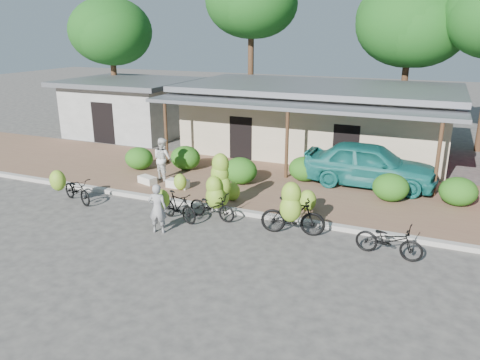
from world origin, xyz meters
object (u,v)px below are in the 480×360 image
Objects in this scene: tree_back_left at (109,29)px; teal_van at (370,164)px; bike_right at (292,213)px; vendor at (158,209)px; sack_near at (178,184)px; tree_center_right at (407,21)px; bike_far_right at (389,240)px; sack_far at (147,180)px; bike_far_left at (74,188)px; bike_left at (176,205)px; bike_center at (216,193)px; bystander at (163,159)px.

tree_back_left reaches higher than teal_van.
vendor is at bearing 99.37° from bike_right.
tree_center_right is at bearing 63.19° from sack_near.
teal_van reaches higher than bike_far_right.
tree_back_left is 10.35× the size of sack_far.
bike_left is at bearing -69.28° from bike_far_left.
bike_center reaches higher than vendor.
bike_far_right is 1.10× the size of bystander.
bike_far_right is 0.38× the size of teal_van.
tree_center_right is (17.00, 3.50, 0.42)m from tree_back_left.
bike_right is 5.74m from sack_near.
tree_center_right is at bearing 11.63° from tree_back_left.
bike_far_left is at bearing 106.19° from bike_center.
bike_far_left reaches higher than bike_far_right.
sack_near is 7.37m from teal_van.
bystander is (-7.77, -12.65, -5.30)m from tree_center_right.
tree_center_right reaches higher than bike_far_right.
bike_right reaches higher than sack_near.
sack_near is at bearing 171.54° from bystander.
bike_right is 1.07× the size of bike_far_right.
sack_near is (-2.48, 1.75, -0.54)m from bike_center.
tree_back_left is 9.13× the size of sack_near.
bike_center is 5.60m from bike_far_right.
bystander is (-3.52, 2.43, 0.16)m from bike_center.
tree_back_left is 14.43m from sack_far.
teal_van is (7.70, 2.39, -0.00)m from bystander.
tree_back_left is 0.91× the size of tree_center_right.
bike_right is 2.35× the size of sack_near.
bike_far_left is 4.17m from bike_left.
tree_back_left is 15.49m from bike_far_left.
tree_center_right reaches higher than bike_left.
teal_van reaches higher than vendor.
bike_left is at bearing 138.22° from teal_van.
bystander reaches higher than sack_near.
tree_back_left is at bearing -168.37° from tree_center_right.
vendor is at bearing 157.20° from bike_center.
sack_near is 1.35m from sack_far.
bike_center is 1.22× the size of bystander.
bike_far_left is at bearing 121.62° from teal_van.
bike_right is 0.40× the size of teal_van.
bike_right is (-1.50, -15.64, -5.51)m from tree_center_right.
teal_van is (8.01, 3.10, 0.71)m from sack_far.
bike_far_left is 2.16× the size of sack_near.
sack_far is at bearing 61.55° from bike_right.
sack_near is 0.50× the size of bystander.
bike_far_right is at bearing -166.02° from teal_van.
tree_back_left is 22.70m from bike_far_right.
bike_right reaches higher than bystander.
bike_center reaches higher than bike_far_right.
sack_near is at bearing 56.78° from bike_right.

